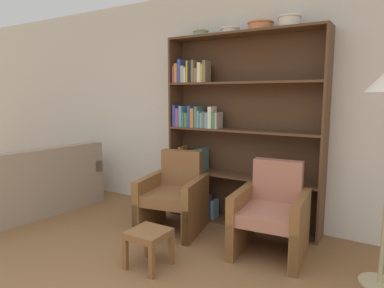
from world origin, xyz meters
name	(u,v)px	position (x,y,z in m)	size (l,w,h in m)	color
wall_back	(253,106)	(0.00, 2.91, 1.38)	(12.00, 0.06, 2.75)	silver
bookshelf	(227,135)	(-0.24, 2.74, 1.05)	(1.84, 0.30, 2.19)	brown
bowl_copper	(201,33)	(-0.60, 2.72, 2.23)	(0.19, 0.19, 0.07)	gray
bowl_slate	(230,30)	(-0.22, 2.72, 2.23)	(0.22, 0.22, 0.07)	silver
bowl_sage	(260,26)	(0.14, 2.72, 2.24)	(0.28, 0.28, 0.09)	#C67547
bowl_terracotta	(289,21)	(0.44, 2.72, 2.26)	(0.24, 0.24, 0.12)	silver
couch	(35,188)	(-2.51, 1.72, 0.30)	(1.00, 1.69, 0.85)	gray
armchair_leather	(174,196)	(-0.63, 2.18, 0.39)	(0.76, 0.79, 0.87)	brown
armchair_cushioned	(271,214)	(0.50, 2.18, 0.39)	(0.70, 0.73, 0.87)	brown
footstool	(149,238)	(-0.32, 1.34, 0.27)	(0.33, 0.33, 0.34)	brown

